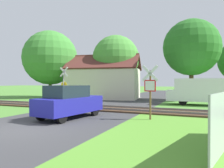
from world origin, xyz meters
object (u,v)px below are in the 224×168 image
Objects in this scene: tree_left at (50,58)px; mail_truck at (199,90)px; crossing_sign_far at (64,83)px; parked_car at (69,102)px; tree_right at (191,48)px; tree_center at (116,59)px; house at (105,82)px; stop_sign_near at (150,88)px.

tree_left reaches higher than mail_truck.
parked_car is at bearing -49.48° from crossing_sign_far.
mail_truck is 11.72m from parked_car.
tree_right is 15.86m from parked_car.
tree_center is 11.04m from mail_truck.
crossing_sign_far is 7.62m from parked_car.
stop_sign_near is at bearing -65.20° from house.
stop_sign_near is 4.40m from parked_car.
tree_right is (10.12, 8.15, 3.69)m from crossing_sign_far.
parked_car is (-4.15, -1.25, -0.74)m from stop_sign_near.
tree_center reaches higher than crossing_sign_far.
tree_left is 16.78m from parked_car.
tree_right is at bearing 76.29° from parked_car.
tree_right is at bearing 41.77° from crossing_sign_far.
stop_sign_near is at bearing -96.02° from tree_right.
stop_sign_near is at bearing 165.19° from mail_truck.
tree_right is (9.62, 0.73, 3.62)m from house.
tree_center is at bearing 33.83° from house.
crossing_sign_far is at bearing -26.67° from stop_sign_near.
tree_right reaches higher than house.
tree_center is 1.80× the size of parked_car.
mail_truck is at bearing 64.71° from parked_car.
house is 2.15× the size of parked_car.
stop_sign_near is 18.85m from tree_left.
crossing_sign_far is 0.36× the size of house.
tree_left is 17.83m from mail_truck.
house is (0.50, 7.43, 0.07)m from crossing_sign_far.
crossing_sign_far is at bearing -141.15° from tree_right.
tree_center reaches higher than parked_car.
tree_center is at bearing 109.63° from parked_car.
parked_car is (-6.36, -9.84, -0.34)m from mail_truck.
tree_right reaches higher than stop_sign_near.
parked_car is at bearing 146.74° from mail_truck.
house is at bearing 114.60° from parked_car.
house is at bearing -54.08° from stop_sign_near.
tree_right is 1.02× the size of tree_left.
tree_right is at bearing 7.20° from tree_left.
tree_center is 0.89× the size of tree_right.
tree_center is 15.21m from parked_car.
crossing_sign_far is 0.43× the size of tree_center.
tree_left is (-15.09, 10.81, 3.29)m from stop_sign_near.
stop_sign_near is 0.68× the size of parked_car.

